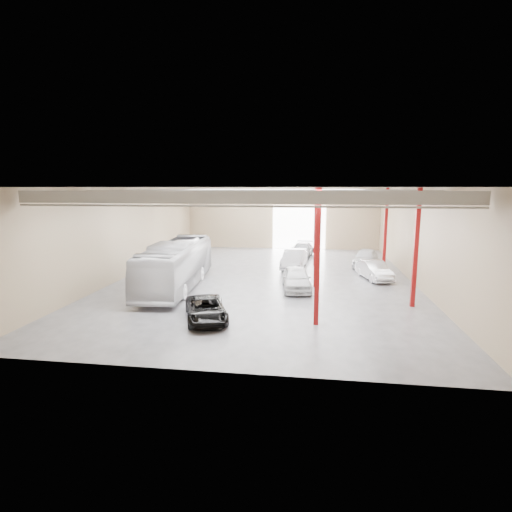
% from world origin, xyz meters
% --- Properties ---
extents(depot_shell, '(22.12, 32.12, 7.06)m').
position_xyz_m(depot_shell, '(0.13, 0.48, 4.98)').
color(depot_shell, '#4E4E53').
rests_on(depot_shell, ground).
extents(coach_bus, '(3.61, 12.00, 3.29)m').
position_xyz_m(coach_bus, '(-5.89, -3.50, 1.65)').
color(coach_bus, silver).
rests_on(coach_bus, ground).
extents(black_sedan, '(3.43, 4.86, 1.23)m').
position_xyz_m(black_sedan, '(-2.00, -10.15, 0.61)').
color(black_sedan, black).
rests_on(black_sedan, ground).
extents(car_row_a, '(2.38, 4.84, 1.59)m').
position_xyz_m(car_row_a, '(2.50, -3.00, 0.79)').
color(car_row_a, silver).
rests_on(car_row_a, ground).
extents(car_row_b, '(2.24, 5.12, 1.64)m').
position_xyz_m(car_row_b, '(1.99, 4.50, 0.82)').
color(car_row_b, '#B7B6BB').
rests_on(car_row_b, ground).
extents(car_row_c, '(2.57, 5.13, 1.43)m').
position_xyz_m(car_row_c, '(2.50, 10.51, 0.72)').
color(car_row_c, slate).
rests_on(car_row_c, ground).
extents(car_right_near, '(2.53, 4.59, 1.43)m').
position_xyz_m(car_right_near, '(8.30, 1.04, 0.72)').
color(car_right_near, silver).
rests_on(car_right_near, ground).
extents(car_right_far, '(3.01, 4.97, 1.58)m').
position_xyz_m(car_right_far, '(8.30, 6.24, 0.79)').
color(car_right_far, silver).
rests_on(car_right_far, ground).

